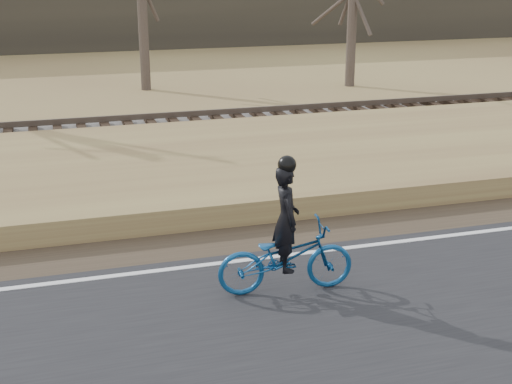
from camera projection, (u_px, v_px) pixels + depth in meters
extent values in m
cube|color=#9B8B4F|center=(3.00, 196.00, 14.00)|extent=(120.00, 5.00, 0.44)
cube|color=slate|center=(9.00, 149.00, 17.46)|extent=(120.00, 3.00, 0.45)
cube|color=black|center=(7.00, 137.00, 17.37)|extent=(120.00, 2.40, 0.14)
cube|color=brown|center=(6.00, 138.00, 16.67)|extent=(120.00, 0.07, 0.15)
cube|color=brown|center=(8.00, 125.00, 17.98)|extent=(120.00, 0.07, 0.15)
imported|color=navy|center=(286.00, 257.00, 10.27)|extent=(2.04, 0.86, 1.04)
imported|color=black|center=(286.00, 218.00, 10.08)|extent=(0.42, 0.59, 1.55)
sphere|color=black|center=(287.00, 165.00, 9.83)|extent=(0.26, 0.26, 0.26)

